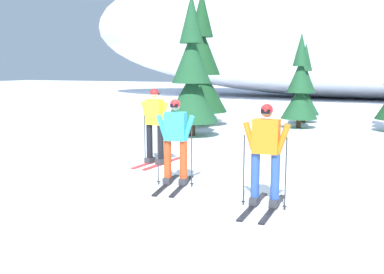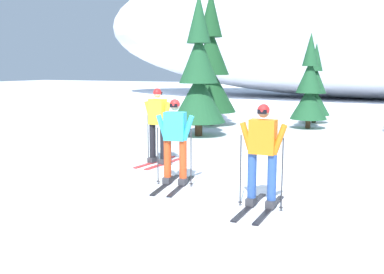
{
  "view_description": "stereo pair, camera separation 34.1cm",
  "coord_description": "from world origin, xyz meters",
  "views": [
    {
      "loc": [
        2.97,
        -8.14,
        2.33
      ],
      "look_at": [
        -0.44,
        0.06,
        0.95
      ],
      "focal_mm": 41.5,
      "sensor_mm": 36.0,
      "label": 1
    },
    {
      "loc": [
        3.28,
        -8.0,
        2.33
      ],
      "look_at": [
        -0.44,
        0.06,
        0.95
      ],
      "focal_mm": 41.5,
      "sensor_mm": 36.0,
      "label": 2
    }
  ],
  "objects": [
    {
      "name": "skier_cyan_jacket",
      "position": [
        -0.68,
        -0.24,
        0.91
      ],
      "size": [
        0.79,
        1.66,
        1.73
      ],
      "color": "black",
      "rests_on": "ground"
    },
    {
      "name": "pine_tree_far_left",
      "position": [
        -3.69,
        8.9,
        2.28
      ],
      "size": [
        2.11,
        2.11,
        5.45
      ],
      "color": "#47301E",
      "rests_on": "ground"
    },
    {
      "name": "pine_tree_center_left",
      "position": [
        0.09,
        11.41,
        1.41
      ],
      "size": [
        1.3,
        1.3,
        3.37
      ],
      "color": "#47301E",
      "rests_on": "ground"
    },
    {
      "name": "ground_plane",
      "position": [
        0.0,
        0.0,
        0.0
      ],
      "size": [
        120.0,
        120.0,
        0.0
      ],
      "primitive_type": "plane",
      "color": "white"
    },
    {
      "name": "pine_tree_center_right",
      "position": [
        0.19,
        9.48,
        1.54
      ],
      "size": [
        1.42,
        1.42,
        3.68
      ],
      "color": "#47301E",
      "rests_on": "ground"
    },
    {
      "name": "skier_yellow_jacket",
      "position": [
        -1.95,
        1.36,
        0.98
      ],
      "size": [
        0.78,
        1.68,
        1.85
      ],
      "color": "red",
      "rests_on": "ground"
    },
    {
      "name": "skier_orange_jacket",
      "position": [
        1.31,
        -0.94,
        0.93
      ],
      "size": [
        0.81,
        1.63,
        1.75
      ],
      "color": "black",
      "rests_on": "ground"
    },
    {
      "name": "pine_tree_left",
      "position": [
        -2.91,
        5.95,
        2.02
      ],
      "size": [
        1.87,
        1.87,
        4.83
      ],
      "color": "#47301E",
      "rests_on": "ground"
    }
  ]
}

